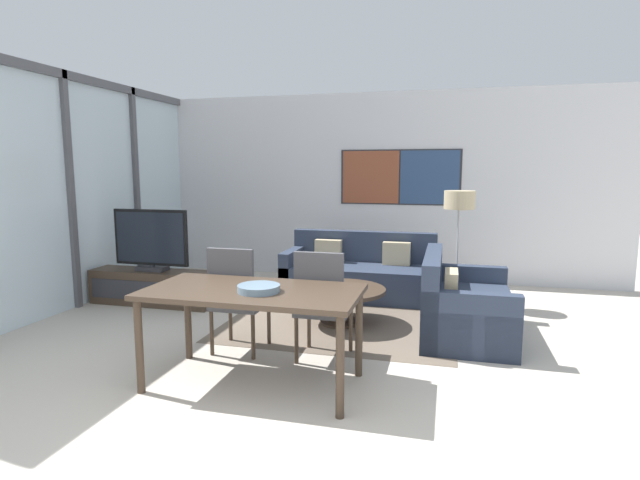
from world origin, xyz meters
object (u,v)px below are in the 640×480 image
sofa_side (459,308)px  coffee_table (340,297)px  dining_chair_left (236,295)px  fruit_bowl (259,288)px  sofa_main (360,275)px  floor_lamp (459,208)px  television (151,241)px  dining_table (253,299)px  dining_chair_centre (322,300)px  tv_console (153,287)px

sofa_side → coffee_table: bearing=86.9°
coffee_table → dining_chair_left: bearing=-123.7°
dining_chair_left → fruit_bowl: (0.48, -0.66, 0.25)m
sofa_main → floor_lamp: 1.55m
television → floor_lamp: floor_lamp is taller
dining_table → coffee_table: bearing=78.9°
dining_chair_centre → fruit_bowl: dining_chair_centre is taller
dining_table → dining_chair_left: dining_chair_left is taller
coffee_table → dining_chair_centre: size_ratio=0.99×
coffee_table → fruit_bowl: fruit_bowl is taller
television → dining_table: size_ratio=0.60×
fruit_bowl → sofa_main: bearing=85.2°
tv_console → dining_chair_centre: size_ratio=1.61×
sofa_main → coffee_table: sofa_main is taller
fruit_bowl → floor_lamp: floor_lamp is taller
sofa_main → floor_lamp: floor_lamp is taller
television → fruit_bowl: 2.91m
tv_console → dining_chair_centre: dining_chair_centre is taller
dining_table → fruit_bowl: size_ratio=5.17×
dining_chair_centre → coffee_table: bearing=93.7°
tv_console → floor_lamp: 3.89m
dining_chair_centre → fruit_bowl: bearing=-116.0°
television → floor_lamp: (3.65, 0.90, 0.41)m
dining_chair_left → fruit_bowl: size_ratio=3.09×
dining_chair_left → television: bearing=143.0°
sofa_side → floor_lamp: (-0.02, 1.15, 0.93)m
sofa_side → dining_chair_left: dining_chair_left is taller
television → coffee_table: (2.43, -0.19, -0.50)m
dining_table → television: bearing=138.3°
dining_chair_left → sofa_main: bearing=72.8°
fruit_bowl → television: bearing=138.3°
sofa_main → dining_table: 2.99m
tv_console → sofa_main: 2.65m
coffee_table → television: bearing=175.5°
dining_chair_left → fruit_bowl: bearing=-54.0°
tv_console → dining_table: (2.10, -1.87, 0.47)m
dining_table → tv_console: bearing=138.3°
television → coffee_table: 2.48m
dining_chair_centre → sofa_side: bearing=41.0°
dining_table → dining_chair_centre: (0.40, 0.59, -0.14)m
tv_console → dining_chair_left: size_ratio=1.61×
sofa_side → dining_table: (-1.57, -1.61, 0.41)m
tv_console → sofa_main: bearing=23.9°
tv_console → dining_table: size_ratio=0.96×
coffee_table → dining_table: bearing=-101.1°
tv_console → fruit_bowl: bearing=-41.7°
dining_chair_left → coffee_table: bearing=56.3°
sofa_main → fruit_bowl: sofa_main is taller
tv_console → sofa_main: (2.43, 1.07, 0.06)m
tv_console → dining_table: 2.85m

